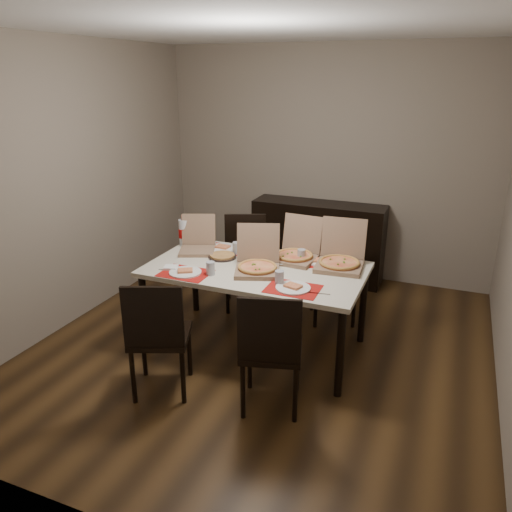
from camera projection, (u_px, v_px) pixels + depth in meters
name	position (u px, v px, depth m)	size (l,w,h in m)	color
ground	(261.00, 349.00, 4.40)	(3.80, 4.00, 0.02)	#412A14
room_walls	(281.00, 142.00, 4.18)	(3.84, 4.02, 2.62)	gray
sideboard	(318.00, 241.00, 5.79)	(1.50, 0.40, 0.90)	black
dining_table	(256.00, 275.00, 4.19)	(1.80, 1.00, 0.75)	beige
chair_near_left	(158.00, 333.00, 3.59)	(0.55, 0.55, 0.93)	black
chair_near_right	(271.00, 347.00, 3.41)	(0.52, 0.52, 0.93)	black
chair_far_left	(245.00, 257.00, 5.10)	(0.55, 0.55, 0.93)	black
chair_far_right	(333.00, 267.00, 4.83)	(0.54, 0.54, 0.93)	black
setting_near_left	(190.00, 271.00, 4.04)	(0.48, 0.30, 0.11)	#AF0E0B
setting_near_right	(290.00, 285.00, 3.76)	(0.49, 0.30, 0.11)	#AF0E0B
setting_far_left	(224.00, 248.00, 4.58)	(0.43, 0.30, 0.11)	#AF0E0B
setting_far_right	(314.00, 260.00, 4.27)	(0.46, 0.30, 0.11)	#AF0E0B
napkin_loose	(269.00, 270.00, 4.08)	(0.12, 0.11, 0.02)	white
pizza_box_center	(258.00, 265.00, 4.07)	(0.47, 0.49, 0.36)	brown
pizza_box_right	(340.00, 260.00, 4.16)	(0.41, 0.44, 0.38)	brown
pizza_box_left	(198.00, 245.00, 4.55)	(0.41, 0.43, 0.31)	brown
pizza_box_extra	(296.00, 253.00, 4.33)	(0.38, 0.42, 0.36)	brown
faina_plate	(222.00, 256.00, 4.38)	(0.25, 0.25, 0.03)	black
dip_bowl	(280.00, 263.00, 4.23)	(0.10, 0.10, 0.03)	white
soda_bottle	(184.00, 232.00, 4.67)	(0.10, 0.10, 0.30)	silver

